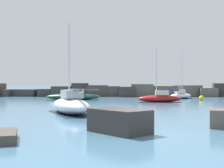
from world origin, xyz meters
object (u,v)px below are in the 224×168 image
(sailboat_moored_2, at_px, (71,105))
(sailboat_moored_3, at_px, (181,95))
(mooring_buoy_orange_near, at_px, (201,98))
(sailboat_moored_0, at_px, (74,96))
(sailboat_moored_4, at_px, (160,98))

(sailboat_moored_2, height_order, sailboat_moored_3, sailboat_moored_3)
(sailboat_moored_2, distance_m, mooring_buoy_orange_near, 26.73)
(sailboat_moored_0, height_order, mooring_buoy_orange_near, sailboat_moored_0)
(sailboat_moored_2, bearing_deg, mooring_buoy_orange_near, 53.77)
(sailboat_moored_2, xyz_separation_m, sailboat_moored_3, (13.66, 26.68, -0.15))
(sailboat_moored_0, relative_size, sailboat_moored_2, 1.31)
(sailboat_moored_0, xyz_separation_m, sailboat_moored_3, (17.03, 4.49, -0.02))
(sailboat_moored_0, relative_size, sailboat_moored_4, 1.37)
(sailboat_moored_0, height_order, sailboat_moored_2, sailboat_moored_0)
(sailboat_moored_0, bearing_deg, sailboat_moored_2, -81.38)
(sailboat_moored_4, xyz_separation_m, mooring_buoy_orange_near, (6.72, 5.23, -0.22))
(sailboat_moored_2, relative_size, sailboat_moored_4, 1.04)
(sailboat_moored_0, height_order, sailboat_moored_3, sailboat_moored_0)
(mooring_buoy_orange_near, bearing_deg, sailboat_moored_3, 112.65)
(mooring_buoy_orange_near, bearing_deg, sailboat_moored_2, -126.23)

